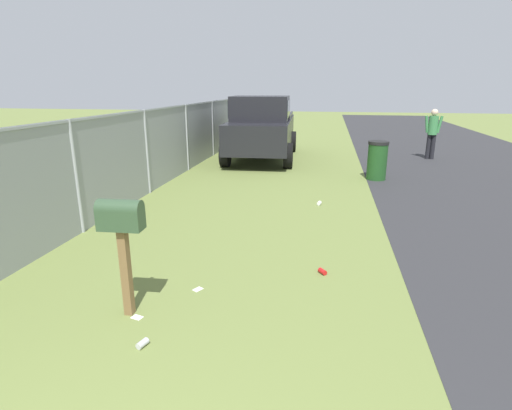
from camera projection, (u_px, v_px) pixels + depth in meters
mailbox at (121, 225)px, 4.13m from camera, size 0.23×0.47×1.30m
pickup_truck at (262, 126)px, 13.38m from camera, size 4.98×2.40×2.09m
trash_bin at (377, 160)px, 10.60m from camera, size 0.53×0.53×1.02m
pedestrian at (432, 130)px, 13.46m from camera, size 0.30×0.57×1.67m
fence_section at (146, 149)px, 9.11m from camera, size 16.14×0.07×1.90m
litter_can_near_hydrant at (142, 344)px, 3.85m from camera, size 0.13×0.10×0.07m
litter_wrapper_midfield_b at (137, 317)px, 4.34m from camera, size 0.11×0.14×0.01m
litter_can_midfield_a at (322, 271)px, 5.34m from camera, size 0.14×0.12×0.07m
litter_wrapper_by_mailbox at (198, 289)px, 4.94m from camera, size 0.15×0.13×0.01m
litter_cup_far_scatter at (319, 203)px, 8.43m from camera, size 0.12×0.10×0.08m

